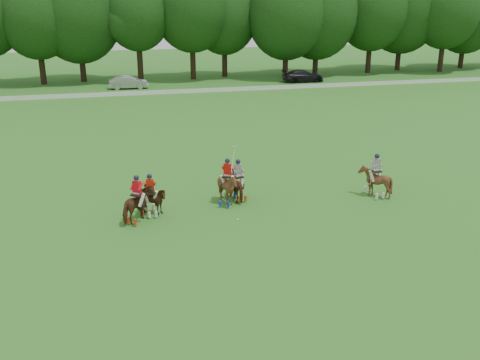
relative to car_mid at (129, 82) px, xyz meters
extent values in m
plane|color=#2D7521|center=(1.82, -42.50, -0.72)|extent=(180.00, 180.00, 0.00)
cylinder|color=black|center=(-9.81, 5.99, 1.60)|extent=(0.70, 0.70, 4.64)
ellipsoid|color=black|center=(-9.81, 5.99, 7.22)|extent=(8.80, 8.80, 10.13)
cylinder|color=black|center=(-5.17, 7.02, 1.43)|extent=(0.70, 0.70, 4.31)
ellipsoid|color=black|center=(-5.17, 7.02, 7.59)|extent=(10.67, 10.67, 12.27)
cylinder|color=black|center=(1.78, 5.50, 1.90)|extent=(0.70, 0.70, 5.24)
ellipsoid|color=black|center=(1.78, 5.50, 7.54)|extent=(8.06, 8.06, 9.26)
cylinder|color=black|center=(8.44, 5.74, 1.87)|extent=(0.70, 0.70, 5.19)
ellipsoid|color=black|center=(8.44, 5.74, 8.02)|extent=(9.50, 9.50, 10.92)
cylinder|color=black|center=(12.88, 7.12, 1.52)|extent=(0.70, 0.70, 4.48)
ellipsoid|color=black|center=(12.88, 7.12, 6.98)|extent=(8.60, 8.60, 9.89)
cylinder|color=black|center=(20.35, 4.32, 1.38)|extent=(0.70, 0.70, 4.21)
ellipsoid|color=black|center=(20.35, 4.32, 7.28)|extent=(10.11, 10.11, 11.63)
cylinder|color=black|center=(25.07, 5.67, 1.31)|extent=(0.70, 0.70, 4.07)
ellipsoid|color=black|center=(25.07, 5.67, 7.27)|extent=(10.46, 10.46, 12.03)
cylinder|color=black|center=(32.98, 5.88, 1.67)|extent=(0.70, 0.70, 4.79)
ellipsoid|color=black|center=(32.98, 5.88, 7.62)|extent=(9.47, 9.47, 10.89)
cylinder|color=black|center=(38.41, 7.42, 1.50)|extent=(0.70, 0.70, 4.44)
ellipsoid|color=black|center=(38.41, 7.42, 7.79)|extent=(10.84, 10.84, 12.47)
cylinder|color=black|center=(43.23, 4.24, 1.71)|extent=(0.70, 0.70, 4.86)
ellipsoid|color=black|center=(43.23, 4.24, 7.49)|extent=(8.94, 8.94, 10.28)
cylinder|color=black|center=(48.67, 7.23, 1.22)|extent=(0.70, 0.70, 3.90)
ellipsoid|color=black|center=(48.67, 7.23, 6.66)|extent=(9.29, 9.29, 10.68)
cube|color=white|center=(1.82, -4.50, -0.50)|extent=(120.00, 0.10, 0.44)
imported|color=#A4A3A9|center=(0.00, 0.00, 0.00)|extent=(4.40, 1.55, 1.45)
imported|color=black|center=(21.25, 0.00, 0.02)|extent=(5.13, 2.12, 1.48)
imported|color=#4F2815|center=(-1.48, -39.03, 0.07)|extent=(1.83, 2.01, 1.59)
cube|color=black|center=(-1.48, -39.03, 0.65)|extent=(0.69, 0.71, 0.08)
cylinder|color=tan|center=(-1.72, -38.85, 0.57)|extent=(0.15, 0.18, 1.29)
imported|color=#4F2815|center=(-0.84, -38.37, -0.04)|extent=(1.40, 1.21, 1.36)
cube|color=black|center=(-0.84, -38.37, 0.46)|extent=(0.46, 0.58, 0.08)
cylinder|color=tan|center=(-0.54, -38.36, 0.38)|extent=(0.04, 0.21, 1.29)
imported|color=#4F2815|center=(3.11, -37.81, 0.14)|extent=(1.97, 2.04, 1.72)
cube|color=black|center=(3.11, -37.81, 0.77)|extent=(0.66, 0.70, 0.08)
cylinder|color=tan|center=(3.37, -37.96, 1.69)|extent=(0.40, 0.69, 1.08)
imported|color=#4F2815|center=(3.77, -37.36, 0.01)|extent=(1.13, 1.86, 1.47)
cube|color=black|center=(3.77, -37.36, 0.55)|extent=(0.54, 0.64, 0.08)
cylinder|color=tan|center=(3.48, -37.42, 0.47)|extent=(0.07, 0.21, 1.29)
imported|color=#4F2815|center=(10.93, -38.64, 0.09)|extent=(1.41, 1.56, 1.64)
cube|color=black|center=(10.93, -38.64, 0.70)|extent=(0.47, 0.59, 0.08)
cylinder|color=tan|center=(10.63, -38.66, 0.62)|extent=(0.04, 0.21, 1.29)
sphere|color=white|center=(3.09, -40.08, -0.68)|extent=(0.09, 0.09, 0.09)
camera|label=1|loc=(-2.47, -62.83, 9.41)|focal=40.00mm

